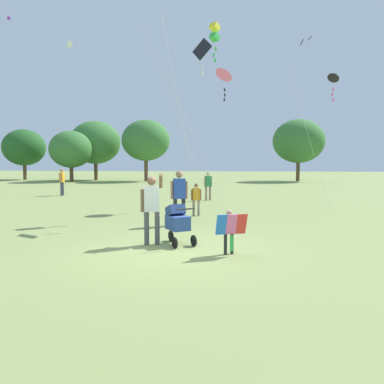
% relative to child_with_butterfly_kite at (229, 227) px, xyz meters
% --- Properties ---
extents(ground_plane, '(120.00, 120.00, 0.00)m').
position_rel_child_with_butterfly_kite_xyz_m(ground_plane, '(-1.31, 0.33, -0.63)').
color(ground_plane, '#849351').
extents(treeline_distant, '(33.16, 6.77, 6.09)m').
position_rel_child_with_butterfly_kite_xyz_m(treeline_distant, '(-9.03, 29.37, 3.11)').
color(treeline_distant, brown).
rests_on(treeline_distant, ground).
extents(child_with_butterfly_kite, '(0.72, 0.46, 1.03)m').
position_rel_child_with_butterfly_kite_xyz_m(child_with_butterfly_kite, '(0.00, 0.00, 0.00)').
color(child_with_butterfly_kite, '#232328').
rests_on(child_with_butterfly_kite, ground).
extents(person_adult_flyer, '(0.57, 0.59, 1.81)m').
position_rel_child_with_butterfly_kite_xyz_m(person_adult_flyer, '(-1.94, 0.83, 0.42)').
color(person_adult_flyer, '#4C4C51').
rests_on(person_adult_flyer, ground).
extents(stroller, '(0.87, 1.07, 1.03)m').
position_rel_child_with_butterfly_kite_xyz_m(stroller, '(-1.31, 0.95, -0.02)').
color(stroller, black).
rests_on(stroller, ground).
extents(kite_adult_black, '(1.13, 4.13, 6.35)m').
position_rel_child_with_butterfly_kite_xyz_m(kite_adult_black, '(-0.95, 4.63, 5.04)').
color(kite_adult_black, black).
rests_on(kite_adult_black, ground).
extents(kite_orange_delta, '(2.58, 2.66, 5.86)m').
position_rel_child_with_butterfly_kite_xyz_m(kite_orange_delta, '(4.47, 8.66, 4.92)').
color(kite_orange_delta, black).
rests_on(kite_orange_delta, ground).
extents(kite_green_novelty, '(2.73, 4.32, 6.16)m').
position_rel_child_with_butterfly_kite_xyz_m(kite_green_novelty, '(-0.22, 8.68, 5.20)').
color(kite_green_novelty, pink).
rests_on(kite_green_novelty, ground).
extents(kite_blue_high, '(2.66, 2.02, 7.35)m').
position_rel_child_with_butterfly_kite_xyz_m(kite_blue_high, '(-0.57, 6.46, 6.33)').
color(kite_blue_high, yellow).
rests_on(kite_blue_high, ground).
extents(distant_kites_cluster, '(23.76, 9.38, 7.76)m').
position_rel_child_with_butterfly_kite_xyz_m(distant_kites_cluster, '(-0.24, 24.16, 11.93)').
color(distant_kites_cluster, black).
extents(person_red_shirt, '(0.44, 0.33, 1.50)m').
position_rel_child_with_butterfly_kite_xyz_m(person_red_shirt, '(-1.00, 11.49, 0.26)').
color(person_red_shirt, '#7F705B').
rests_on(person_red_shirt, ground).
extents(person_sitting_far, '(0.56, 0.33, 1.78)m').
position_rel_child_with_butterfly_kite_xyz_m(person_sitting_far, '(-1.60, 3.78, 0.43)').
color(person_sitting_far, '#232328').
rests_on(person_sitting_far, ground).
extents(person_couple_left, '(0.23, 0.52, 1.61)m').
position_rel_child_with_butterfly_kite_xyz_m(person_couple_left, '(-9.82, 13.38, 0.32)').
color(person_couple_left, '#33384C').
rests_on(person_couple_left, ground).
extents(person_kid_running, '(0.39, 0.22, 1.25)m').
position_rel_child_with_butterfly_kite_xyz_m(person_kid_running, '(-1.21, 5.86, 0.11)').
color(person_kid_running, '#7F705B').
rests_on(person_kid_running, ground).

